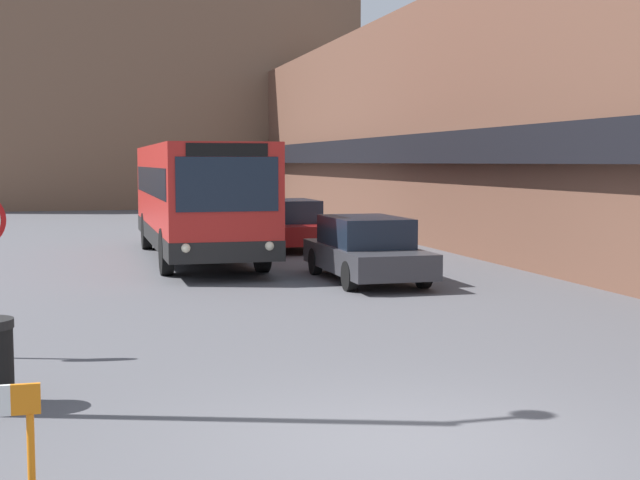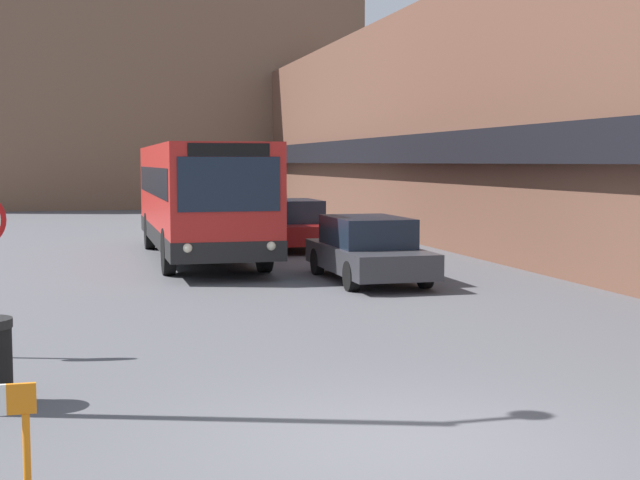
# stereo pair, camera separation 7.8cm
# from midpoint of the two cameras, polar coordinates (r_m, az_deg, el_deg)

# --- Properties ---
(ground_plane) EXTENTS (160.00, 160.00, 0.00)m
(ground_plane) POSITION_cam_midpoint_polar(r_m,az_deg,el_deg) (8.60, 5.49, -12.89)
(ground_plane) COLOR #515156
(building_row_right) EXTENTS (5.50, 60.00, 7.75)m
(building_row_right) POSITION_cam_midpoint_polar(r_m,az_deg,el_deg) (34.19, 7.42, 7.02)
(building_row_right) COLOR brown
(building_row_right) RESTS_ON ground_plane
(building_backdrop_far) EXTENTS (26.00, 8.00, 14.13)m
(building_backdrop_far) POSITION_cam_midpoint_polar(r_m,az_deg,el_deg) (54.43, -11.77, 9.57)
(building_backdrop_far) COLOR brown
(building_backdrop_far) RESTS_ON ground_plane
(city_bus) EXTENTS (2.56, 10.58, 3.08)m
(city_bus) POSITION_cam_midpoint_polar(r_m,az_deg,el_deg) (24.35, -7.62, 2.74)
(city_bus) COLOR red
(city_bus) RESTS_ON ground_plane
(parked_car_front) EXTENTS (1.82, 4.45, 1.42)m
(parked_car_front) POSITION_cam_midpoint_polar(r_m,az_deg,el_deg) (19.79, 3.18, -0.58)
(parked_car_front) COLOR #38383D
(parked_car_front) RESTS_ON ground_plane
(parked_car_back) EXTENTS (1.81, 4.38, 1.50)m
(parked_car_back) POSITION_cam_midpoint_polar(r_m,az_deg,el_deg) (27.10, -1.74, 1.01)
(parked_car_back) COLOR maroon
(parked_car_back) RESTS_ON ground_plane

